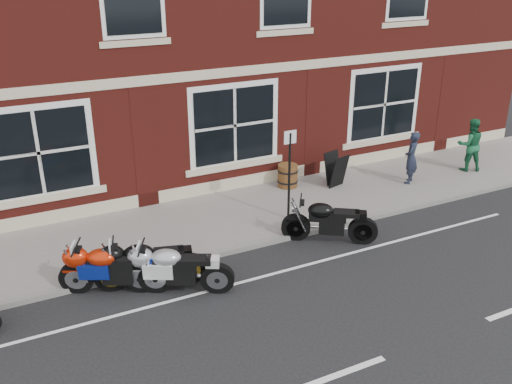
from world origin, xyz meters
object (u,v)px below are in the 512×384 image
moto_sport_silver (176,267)px  pedestrian_right (470,145)px  moto_naked_black (328,219)px  barrel_planter (288,176)px  parking_sign (289,169)px  moto_sport_red (113,266)px  moto_sport_black (148,261)px  pedestrian_left (411,158)px  a_board_sign (336,170)px

moto_sport_silver → pedestrian_right: size_ratio=1.26×
pedestrian_right → moto_naked_black: bearing=40.3°
barrel_planter → parking_sign: (-1.00, -1.82, 1.00)m
moto_sport_red → moto_naked_black: 4.95m
moto_sport_black → pedestrian_right: size_ratio=1.37×
pedestrian_left → barrel_planter: 3.55m
moto_sport_black → parking_sign: parking_sign is taller
moto_sport_silver → moto_naked_black: bearing=-55.3°
barrel_planter → parking_sign: parking_sign is taller
parking_sign → moto_naked_black: bearing=-75.5°
moto_sport_black → moto_sport_silver: (0.44, -0.44, -0.01)m
moto_sport_black → a_board_sign: bearing=-52.0°
pedestrian_right → a_board_sign: (-4.28, 0.75, -0.33)m
moto_sport_black → moto_naked_black: 4.28m
moto_naked_black → pedestrian_right: bearing=-40.3°
moto_sport_silver → pedestrian_left: 8.12m
moto_sport_red → pedestrian_right: pedestrian_right is taller
moto_naked_black → a_board_sign: bearing=-3.6°
pedestrian_right → parking_sign: parking_sign is taller
a_board_sign → moto_sport_red: bearing=-175.2°
a_board_sign → parking_sign: bearing=-165.3°
pedestrian_right → barrel_planter: pedestrian_right is taller
moto_sport_black → pedestrian_left: 8.44m
pedestrian_right → moto_sport_black: bearing=34.1°
moto_sport_red → a_board_sign: 7.31m
moto_sport_red → moto_sport_silver: (1.11, -0.55, -0.01)m
moto_sport_silver → pedestrian_left: (7.80, 2.25, 0.30)m
parking_sign → moto_sport_silver: bearing=-153.6°
moto_sport_red → barrel_planter: (5.64, 3.00, -0.14)m
moto_naked_black → barrel_planter: bearing=21.1°
moto_sport_red → pedestrian_left: 9.08m
moto_sport_red → moto_naked_black: bearing=-65.2°
moto_sport_red → a_board_sign: (6.88, 2.46, 0.01)m
pedestrian_right → parking_sign: 6.58m
moto_naked_black → barrel_planter: 3.16m
moto_sport_black → pedestrian_right: 10.66m
moto_sport_black → moto_sport_silver: bearing=-119.6°
moto_naked_black → parking_sign: size_ratio=0.85×
moto_sport_black → moto_naked_black: size_ratio=1.14×
moto_sport_silver → pedestrian_left: pedestrian_left is taller
moto_sport_red → moto_sport_silver: 1.24m
moto_sport_silver → parking_sign: 4.02m
moto_sport_black → a_board_sign: (6.21, 2.57, 0.02)m
pedestrian_right → parking_sign: bearing=28.9°
moto_sport_silver → moto_naked_black: (3.84, 0.46, 0.00)m
moto_naked_black → pedestrian_right: pedestrian_right is taller
moto_sport_red → pedestrian_left: pedestrian_left is taller
a_board_sign → moto_sport_silver: bearing=-167.4°
moto_naked_black → pedestrian_right: size_ratio=1.20×
parking_sign → pedestrian_left: bearing=7.2°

